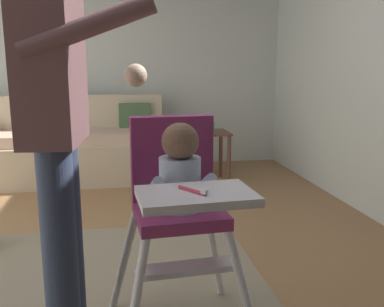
{
  "coord_description": "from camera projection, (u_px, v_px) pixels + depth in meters",
  "views": [
    {
      "loc": [
        0.24,
        -2.32,
        1.16
      ],
      "look_at": [
        0.56,
        -0.5,
        0.78
      ],
      "focal_mm": 39.86,
      "sensor_mm": 36.0,
      "label": 1
    }
  ],
  "objects": [
    {
      "name": "wall_far",
      "position": [
        94.0,
        49.0,
        4.81
      ],
      "size": [
        5.12,
        0.06,
        2.72
      ],
      "primitive_type": "cube",
      "color": "silver",
      "rests_on": "ground"
    },
    {
      "name": "adult_standing",
      "position": [
        57.0,
        131.0,
        1.67
      ],
      "size": [
        0.51,
        0.53,
        1.62
      ],
      "rotation": [
        0.0,
        0.0,
        -0.09
      ],
      "color": "#343F5A",
      "rests_on": "ground"
    },
    {
      "name": "ground",
      "position": [
        82.0,
        282.0,
        2.44
      ],
      "size": [
        5.92,
        7.03,
        0.1
      ],
      "primitive_type": "cube",
      "color": "#9C6E45"
    },
    {
      "name": "couch",
      "position": [
        74.0,
        147.0,
        4.48
      ],
      "size": [
        1.93,
        0.86,
        0.86
      ],
      "rotation": [
        0.0,
        0.0,
        -1.57
      ],
      "color": "beige",
      "rests_on": "ground"
    },
    {
      "name": "sippy_cup",
      "position": [
        211.0,
        127.0,
        4.27
      ],
      "size": [
        0.07,
        0.07,
        0.1
      ],
      "primitive_type": "cylinder",
      "color": "green",
      "rests_on": "side_table"
    },
    {
      "name": "side_table",
      "position": [
        208.0,
        145.0,
        4.31
      ],
      "size": [
        0.4,
        0.4,
        0.52
      ],
      "color": "brown",
      "rests_on": "ground"
    },
    {
      "name": "high_chair",
      "position": [
        179.0,
        190.0,
        1.76
      ],
      "size": [
        0.64,
        0.75,
        0.96
      ],
      "rotation": [
        0.0,
        0.0,
        -1.51
      ],
      "color": "white",
      "rests_on": "ground"
    }
  ]
}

